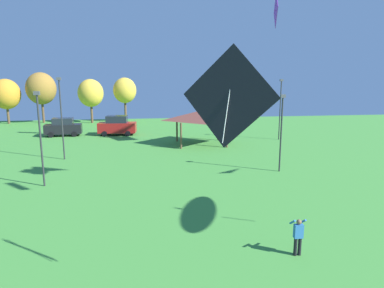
% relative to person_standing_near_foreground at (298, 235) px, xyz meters
% --- Properties ---
extents(person_standing_near_foreground, '(0.52, 0.46, 1.57)m').
position_rel_person_standing_near_foreground_xyz_m(person_standing_near_foreground, '(0.00, 0.00, 0.00)').
color(person_standing_near_foreground, black).
rests_on(person_standing_near_foreground, ground).
extents(kite_flying_8, '(0.85, 3.09, 3.19)m').
position_rel_person_standing_near_foreground_xyz_m(kite_flying_8, '(6.06, 19.11, 12.08)').
color(kite_flying_8, purple).
extents(kite_flying_10, '(2.36, 1.77, 2.88)m').
position_rel_person_standing_near_foreground_xyz_m(kite_flying_10, '(-3.58, -2.51, 5.64)').
color(kite_flying_10, black).
extents(parked_car_leftmost, '(4.38, 2.19, 2.20)m').
position_rel_person_standing_near_foreground_xyz_m(parked_car_leftmost, '(-15.62, 30.80, 0.23)').
color(parked_car_leftmost, black).
rests_on(parked_car_leftmost, ground).
extents(parked_car_second_from_left, '(4.67, 2.37, 2.40)m').
position_rel_person_standing_near_foreground_xyz_m(parked_car_second_from_left, '(-9.21, 30.63, 0.31)').
color(parked_car_second_from_left, maroon).
rests_on(parked_car_second_from_left, ground).
extents(park_pavilion, '(6.05, 5.31, 3.60)m').
position_rel_person_standing_near_foreground_xyz_m(park_pavilion, '(-0.00, 23.34, 2.21)').
color(park_pavilion, brown).
rests_on(park_pavilion, ground).
extents(light_post_0, '(0.36, 0.20, 5.79)m').
position_rel_person_standing_near_foreground_xyz_m(light_post_0, '(4.14, 12.00, 2.42)').
color(light_post_0, '#2D2D33').
rests_on(light_post_0, ground).
extents(light_post_1, '(0.36, 0.20, 7.01)m').
position_rel_person_standing_near_foreground_xyz_m(light_post_1, '(-12.88, 18.31, 3.04)').
color(light_post_1, '#2D2D33').
rests_on(light_post_1, ground).
extents(light_post_2, '(0.36, 0.20, 6.17)m').
position_rel_person_standing_near_foreground_xyz_m(light_post_2, '(-12.53, 10.76, 2.61)').
color(light_post_2, '#2D2D33').
rests_on(light_post_2, ground).
extents(light_post_3, '(0.36, 0.20, 6.81)m').
position_rel_person_standing_near_foreground_xyz_m(light_post_3, '(9.31, 24.85, 2.94)').
color(light_post_3, '#2D2D33').
rests_on(light_post_3, ground).
extents(treeline_tree_0, '(4.15, 4.15, 6.78)m').
position_rel_person_standing_near_foreground_xyz_m(treeline_tree_0, '(-26.47, 43.63, 3.61)').
color(treeline_tree_0, brown).
rests_on(treeline_tree_0, ground).
extents(treeline_tree_1, '(4.48, 4.48, 7.76)m').
position_rel_person_standing_near_foreground_xyz_m(treeline_tree_1, '(-21.51, 44.20, 4.41)').
color(treeline_tree_1, brown).
rests_on(treeline_tree_1, ground).
extents(treeline_tree_2, '(3.86, 3.86, 6.74)m').
position_rel_person_standing_near_foreground_xyz_m(treeline_tree_2, '(-13.93, 42.82, 3.72)').
color(treeline_tree_2, brown).
rests_on(treeline_tree_2, ground).
extents(treeline_tree_3, '(3.66, 3.66, 6.95)m').
position_rel_person_standing_near_foreground_xyz_m(treeline_tree_3, '(-8.83, 44.18, 4.04)').
color(treeline_tree_3, brown).
rests_on(treeline_tree_3, ground).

